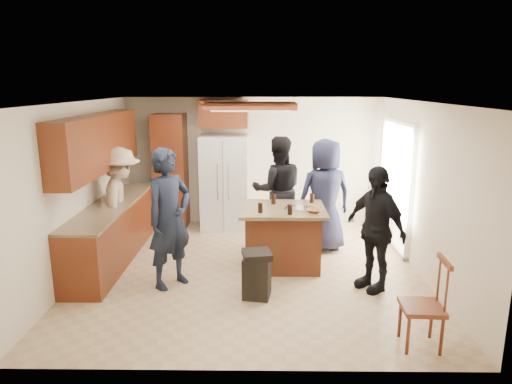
{
  "coord_description": "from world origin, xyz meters",
  "views": [
    {
      "loc": [
        0.16,
        -6.45,
        2.74
      ],
      "look_at": [
        0.08,
        0.27,
        1.15
      ],
      "focal_mm": 32.0,
      "sensor_mm": 36.0,
      "label": 1
    }
  ],
  "objects_px": {
    "person_counter": "(121,202)",
    "trash_bin": "(257,274)",
    "person_behind_left": "(278,190)",
    "person_side_right": "(375,229)",
    "kitchen_island": "(282,237)",
    "person_behind_right": "(325,196)",
    "refrigerator": "(225,182)",
    "spindle_chair": "(424,307)",
    "person_front_left": "(169,219)"
  },
  "relations": [
    {
      "from": "person_counter",
      "to": "refrigerator",
      "type": "bearing_deg",
      "value": -58.46
    },
    {
      "from": "person_front_left",
      "to": "person_behind_right",
      "type": "bearing_deg",
      "value": -17.52
    },
    {
      "from": "person_counter",
      "to": "trash_bin",
      "type": "height_order",
      "value": "person_counter"
    },
    {
      "from": "person_behind_left",
      "to": "kitchen_island",
      "type": "relative_size",
      "value": 1.47
    },
    {
      "from": "person_behind_left",
      "to": "person_side_right",
      "type": "xyz_separation_m",
      "value": [
        1.24,
        -1.89,
        -0.09
      ]
    },
    {
      "from": "person_behind_right",
      "to": "trash_bin",
      "type": "xyz_separation_m",
      "value": [
        -1.11,
        -1.78,
        -0.63
      ]
    },
    {
      "from": "person_behind_right",
      "to": "person_counter",
      "type": "xyz_separation_m",
      "value": [
        -3.31,
        -0.28,
        -0.05
      ]
    },
    {
      "from": "person_behind_right",
      "to": "refrigerator",
      "type": "bearing_deg",
      "value": -50.27
    },
    {
      "from": "person_behind_right",
      "to": "refrigerator",
      "type": "relative_size",
      "value": 1.05
    },
    {
      "from": "person_counter",
      "to": "spindle_chair",
      "type": "distance_m",
      "value": 4.8
    },
    {
      "from": "person_behind_left",
      "to": "trash_bin",
      "type": "distance_m",
      "value": 2.29
    },
    {
      "from": "person_counter",
      "to": "person_side_right",
      "type": "bearing_deg",
      "value": -120.52
    },
    {
      "from": "kitchen_island",
      "to": "trash_bin",
      "type": "distance_m",
      "value": 1.13
    },
    {
      "from": "person_counter",
      "to": "kitchen_island",
      "type": "distance_m",
      "value": 2.65
    },
    {
      "from": "person_side_right",
      "to": "person_front_left",
      "type": "bearing_deg",
      "value": -123.46
    },
    {
      "from": "person_front_left",
      "to": "spindle_chair",
      "type": "height_order",
      "value": "person_front_left"
    },
    {
      "from": "refrigerator",
      "to": "kitchen_island",
      "type": "height_order",
      "value": "refrigerator"
    },
    {
      "from": "person_side_right",
      "to": "person_counter",
      "type": "xyz_separation_m",
      "value": [
        -3.78,
        1.21,
        0.03
      ]
    },
    {
      "from": "person_front_left",
      "to": "spindle_chair",
      "type": "relative_size",
      "value": 1.94
    },
    {
      "from": "person_behind_left",
      "to": "trash_bin",
      "type": "bearing_deg",
      "value": 75.56
    },
    {
      "from": "spindle_chair",
      "to": "person_counter",
      "type": "bearing_deg",
      "value": 146.33
    },
    {
      "from": "person_behind_right",
      "to": "person_side_right",
      "type": "height_order",
      "value": "person_behind_right"
    },
    {
      "from": "person_front_left",
      "to": "person_behind_right",
      "type": "height_order",
      "value": "person_front_left"
    },
    {
      "from": "kitchen_island",
      "to": "spindle_chair",
      "type": "xyz_separation_m",
      "value": [
        1.4,
        -2.21,
        -0.02
      ]
    },
    {
      "from": "kitchen_island",
      "to": "person_behind_right",
      "type": "bearing_deg",
      "value": 44.72
    },
    {
      "from": "person_side_right",
      "to": "spindle_chair",
      "type": "height_order",
      "value": "person_side_right"
    },
    {
      "from": "spindle_chair",
      "to": "refrigerator",
      "type": "bearing_deg",
      "value": 120.26
    },
    {
      "from": "person_behind_left",
      "to": "kitchen_island",
      "type": "xyz_separation_m",
      "value": [
        0.03,
        -1.12,
        -0.47
      ]
    },
    {
      "from": "trash_bin",
      "to": "kitchen_island",
      "type": "bearing_deg",
      "value": 70.48
    },
    {
      "from": "person_side_right",
      "to": "spindle_chair",
      "type": "distance_m",
      "value": 1.5
    },
    {
      "from": "person_behind_right",
      "to": "trash_bin",
      "type": "relative_size",
      "value": 3.0
    },
    {
      "from": "person_behind_left",
      "to": "spindle_chair",
      "type": "bearing_deg",
      "value": 107.83
    },
    {
      "from": "person_behind_left",
      "to": "person_behind_right",
      "type": "distance_m",
      "value": 0.86
    },
    {
      "from": "person_counter",
      "to": "trash_bin",
      "type": "distance_m",
      "value": 2.72
    },
    {
      "from": "person_front_left",
      "to": "refrigerator",
      "type": "distance_m",
      "value": 2.71
    },
    {
      "from": "person_behind_left",
      "to": "person_behind_right",
      "type": "relative_size",
      "value": 1.0
    },
    {
      "from": "person_front_left",
      "to": "spindle_chair",
      "type": "bearing_deg",
      "value": -76.25
    },
    {
      "from": "person_behind_left",
      "to": "person_counter",
      "type": "distance_m",
      "value": 2.64
    },
    {
      "from": "refrigerator",
      "to": "kitchen_island",
      "type": "relative_size",
      "value": 1.41
    },
    {
      "from": "spindle_chair",
      "to": "kitchen_island",
      "type": "bearing_deg",
      "value": 122.4
    },
    {
      "from": "person_behind_right",
      "to": "trash_bin",
      "type": "height_order",
      "value": "person_behind_right"
    },
    {
      "from": "person_behind_right",
      "to": "person_counter",
      "type": "distance_m",
      "value": 3.32
    },
    {
      "from": "person_front_left",
      "to": "kitchen_island",
      "type": "height_order",
      "value": "person_front_left"
    },
    {
      "from": "person_front_left",
      "to": "person_side_right",
      "type": "relative_size",
      "value": 1.13
    },
    {
      "from": "spindle_chair",
      "to": "person_behind_left",
      "type": "bearing_deg",
      "value": 113.26
    },
    {
      "from": "person_behind_right",
      "to": "person_counter",
      "type": "height_order",
      "value": "person_behind_right"
    },
    {
      "from": "person_side_right",
      "to": "kitchen_island",
      "type": "height_order",
      "value": "person_side_right"
    },
    {
      "from": "person_side_right",
      "to": "spindle_chair",
      "type": "relative_size",
      "value": 1.72
    },
    {
      "from": "refrigerator",
      "to": "trash_bin",
      "type": "height_order",
      "value": "refrigerator"
    },
    {
      "from": "person_behind_left",
      "to": "person_side_right",
      "type": "distance_m",
      "value": 2.26
    }
  ]
}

